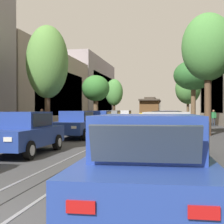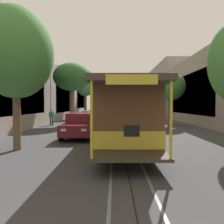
{
  "view_description": "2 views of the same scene",
  "coord_description": "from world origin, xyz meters",
  "px_view_note": "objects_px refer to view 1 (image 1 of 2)",
  "views": [
    {
      "loc": [
        2.93,
        -3.75,
        1.66
      ],
      "look_at": [
        -0.54,
        15.0,
        1.52
      ],
      "focal_mm": 52.36,
      "sensor_mm": 36.0,
      "label": 1
    },
    {
      "loc": [
        0.41,
        51.61,
        2.12
      ],
      "look_at": [
        0.81,
        21.93,
        1.11
      ],
      "focal_mm": 33.94,
      "sensor_mm": 36.0,
      "label": 2
    }
  ],
  "objects_px": {
    "parked_car_blue_second_left": "(23,133)",
    "street_tree_kerb_right_fourth": "(188,89)",
    "parked_car_silver_second_right": "(168,135)",
    "parked_car_blue_fourth_left": "(99,121)",
    "parked_car_maroon_far_right": "(170,116)",
    "parked_car_black_mid_right": "(166,126)",
    "street_tree_kerb_right_mid": "(193,76)",
    "parked_car_navy_fourth_right": "(168,122)",
    "cable_car_trolley": "(151,110)",
    "street_tree_kerb_left_second": "(47,62)",
    "parked_car_white_fifth_right": "(169,119)",
    "pedestrian_crossing_far": "(42,119)",
    "parked_car_grey_fifth_left": "(111,119)",
    "parked_car_blue_near_right": "(149,165)",
    "motorcycle_with_rider": "(128,156)",
    "street_tree_kerb_left_mid": "(96,89)",
    "street_tree_kerb_left_fourth": "(114,93)",
    "pedestrian_on_left_pavement": "(13,122)",
    "pedestrian_on_right_pavement": "(213,117)",
    "street_tree_kerb_right_second": "(208,48)",
    "parked_car_silver_sixth_left": "(123,117)",
    "parked_car_grey_sixth_right": "(170,118)",
    "parked_car_blue_mid_left": "(76,124)"
  },
  "relations": [
    {
      "from": "parked_car_blue_fourth_left",
      "to": "pedestrian_on_right_pavement",
      "type": "relative_size",
      "value": 2.67
    },
    {
      "from": "parked_car_black_mid_right",
      "to": "pedestrian_crossing_far",
      "type": "distance_m",
      "value": 10.57
    },
    {
      "from": "parked_car_blue_fourth_left",
      "to": "parked_car_black_mid_right",
      "type": "relative_size",
      "value": 0.99
    },
    {
      "from": "parked_car_grey_fifth_left",
      "to": "street_tree_kerb_left_fourth",
      "type": "bearing_deg",
      "value": 99.02
    },
    {
      "from": "parked_car_blue_second_left",
      "to": "parked_car_silver_second_right",
      "type": "distance_m",
      "value": 5.37
    },
    {
      "from": "parked_car_white_fifth_right",
      "to": "parked_car_grey_sixth_right",
      "type": "relative_size",
      "value": 1.0
    },
    {
      "from": "cable_car_trolley",
      "to": "parked_car_black_mid_right",
      "type": "bearing_deg",
      "value": -84.5
    },
    {
      "from": "parked_car_blue_mid_left",
      "to": "parked_car_grey_fifth_left",
      "type": "bearing_deg",
      "value": 90.95
    },
    {
      "from": "parked_car_blue_fourth_left",
      "to": "street_tree_kerb_left_fourth",
      "type": "height_order",
      "value": "street_tree_kerb_left_fourth"
    },
    {
      "from": "parked_car_blue_near_right",
      "to": "parked_car_black_mid_right",
      "type": "bearing_deg",
      "value": 89.86
    },
    {
      "from": "parked_car_navy_fourth_right",
      "to": "cable_car_trolley",
      "type": "bearing_deg",
      "value": 96.93
    },
    {
      "from": "parked_car_black_mid_right",
      "to": "parked_car_silver_sixth_left",
      "type": "bearing_deg",
      "value": 105.1
    },
    {
      "from": "parked_car_grey_fifth_left",
      "to": "parked_car_navy_fourth_right",
      "type": "relative_size",
      "value": 1.0
    },
    {
      "from": "parked_car_blue_mid_left",
      "to": "street_tree_kerb_right_fourth",
      "type": "bearing_deg",
      "value": 74.42
    },
    {
      "from": "parked_car_navy_fourth_right",
      "to": "parked_car_blue_near_right",
      "type": "bearing_deg",
      "value": -90.07
    },
    {
      "from": "parked_car_grey_fifth_left",
      "to": "parked_car_maroon_far_right",
      "type": "bearing_deg",
      "value": 64.48
    },
    {
      "from": "parked_car_grey_fifth_left",
      "to": "pedestrian_on_right_pavement",
      "type": "height_order",
      "value": "pedestrian_on_right_pavement"
    },
    {
      "from": "parked_car_blue_fourth_left",
      "to": "parked_car_maroon_far_right",
      "type": "bearing_deg",
      "value": 73.27
    },
    {
      "from": "parked_car_blue_second_left",
      "to": "street_tree_kerb_left_fourth",
      "type": "bearing_deg",
      "value": 94.38
    },
    {
      "from": "parked_car_white_fifth_right",
      "to": "pedestrian_crossing_far",
      "type": "height_order",
      "value": "pedestrian_crossing_far"
    },
    {
      "from": "parked_car_maroon_far_right",
      "to": "motorcycle_with_rider",
      "type": "height_order",
      "value": "parked_car_maroon_far_right"
    },
    {
      "from": "street_tree_kerb_right_second",
      "to": "pedestrian_on_left_pavement",
      "type": "bearing_deg",
      "value": -165.8
    },
    {
      "from": "pedestrian_crossing_far",
      "to": "parked_car_blue_near_right",
      "type": "bearing_deg",
      "value": -62.65
    },
    {
      "from": "parked_car_maroon_far_right",
      "to": "street_tree_kerb_right_second",
      "type": "bearing_deg",
      "value": -82.99
    },
    {
      "from": "motorcycle_with_rider",
      "to": "parked_car_blue_near_right",
      "type": "bearing_deg",
      "value": -73.26
    },
    {
      "from": "parked_car_silver_second_right",
      "to": "street_tree_kerb_right_second",
      "type": "bearing_deg",
      "value": 76.87
    },
    {
      "from": "parked_car_black_mid_right",
      "to": "street_tree_kerb_left_mid",
      "type": "xyz_separation_m",
      "value": [
        -7.75,
        16.37,
        3.09
      ]
    },
    {
      "from": "parked_car_grey_fifth_left",
      "to": "parked_car_maroon_far_right",
      "type": "relative_size",
      "value": 1.0
    },
    {
      "from": "parked_car_black_mid_right",
      "to": "street_tree_kerb_right_second",
      "type": "height_order",
      "value": "street_tree_kerb_right_second"
    },
    {
      "from": "parked_car_blue_second_left",
      "to": "street_tree_kerb_left_second",
      "type": "distance_m",
      "value": 9.45
    },
    {
      "from": "parked_car_blue_near_right",
      "to": "parked_car_white_fifth_right",
      "type": "relative_size",
      "value": 1.0
    },
    {
      "from": "parked_car_white_fifth_right",
      "to": "motorcycle_with_rider",
      "type": "bearing_deg",
      "value": -91.5
    },
    {
      "from": "parked_car_white_fifth_right",
      "to": "parked_car_silver_sixth_left",
      "type": "bearing_deg",
      "value": 127.93
    },
    {
      "from": "street_tree_kerb_left_second",
      "to": "pedestrian_on_left_pavement",
      "type": "xyz_separation_m",
      "value": [
        -1.74,
        -1.16,
        -3.81
      ]
    },
    {
      "from": "parked_car_white_fifth_right",
      "to": "parked_car_maroon_far_right",
      "type": "bearing_deg",
      "value": 89.67
    },
    {
      "from": "parked_car_silver_sixth_left",
      "to": "parked_car_navy_fourth_right",
      "type": "height_order",
      "value": "same"
    },
    {
      "from": "parked_car_blue_second_left",
      "to": "parked_car_grey_sixth_right",
      "type": "bearing_deg",
      "value": 77.88
    },
    {
      "from": "parked_car_blue_near_right",
      "to": "parked_car_grey_sixth_right",
      "type": "relative_size",
      "value": 1.0
    },
    {
      "from": "motorcycle_with_rider",
      "to": "street_tree_kerb_left_mid",
      "type": "bearing_deg",
      "value": 104.81
    },
    {
      "from": "parked_car_black_mid_right",
      "to": "street_tree_kerb_right_mid",
      "type": "xyz_separation_m",
      "value": [
        2.35,
        15.39,
        4.2
      ]
    },
    {
      "from": "street_tree_kerb_left_fourth",
      "to": "parked_car_blue_mid_left",
      "type": "bearing_deg",
      "value": -84.53
    },
    {
      "from": "parked_car_blue_second_left",
      "to": "street_tree_kerb_right_mid",
      "type": "xyz_separation_m",
      "value": [
        7.54,
        21.63,
        4.2
      ]
    },
    {
      "from": "street_tree_kerb_left_fourth",
      "to": "motorcycle_with_rider",
      "type": "xyz_separation_m",
      "value": [
        7.18,
        -38.4,
        -3.42
      ]
    },
    {
      "from": "parked_car_blue_near_right",
      "to": "street_tree_kerb_right_fourth",
      "type": "distance_m",
      "value": 40.7
    },
    {
      "from": "street_tree_kerb_right_second",
      "to": "street_tree_kerb_right_fourth",
      "type": "height_order",
      "value": "street_tree_kerb_right_second"
    },
    {
      "from": "parked_car_white_fifth_right",
      "to": "pedestrian_on_left_pavement",
      "type": "distance_m",
      "value": 14.87
    },
    {
      "from": "parked_car_blue_second_left",
      "to": "street_tree_kerb_right_fourth",
      "type": "bearing_deg",
      "value": 77.46
    },
    {
      "from": "parked_car_silver_sixth_left",
      "to": "parked_car_blue_near_right",
      "type": "distance_m",
      "value": 32.15
    },
    {
      "from": "street_tree_kerb_right_mid",
      "to": "pedestrian_on_left_pavement",
      "type": "distance_m",
      "value": 19.03
    },
    {
      "from": "street_tree_kerb_left_second",
      "to": "cable_car_trolley",
      "type": "relative_size",
      "value": 0.77
    }
  ]
}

